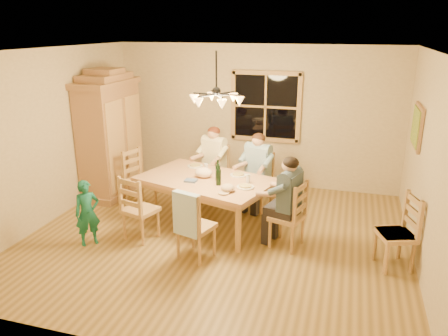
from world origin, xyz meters
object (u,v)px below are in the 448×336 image
(chair_spare_front, at_px, (394,246))
(chair_near_right, at_px, (196,236))
(child, at_px, (87,213))
(chair_spare_back, at_px, (394,245))
(chair_near_left, at_px, (141,219))
(wine_bottle_a, at_px, (218,170))
(chair_far_right, at_px, (257,192))
(adult_slate_man, at_px, (288,191))
(dining_table, at_px, (206,184))
(adult_plaid_man, at_px, (258,162))
(chair_end_left, at_px, (141,188))
(chair_far_left, at_px, (214,182))
(adult_woman, at_px, (214,154))
(armoire, at_px, (110,138))
(wine_bottle_b, at_px, (218,174))
(chandelier, at_px, (216,98))
(chair_end_right, at_px, (287,226))

(chair_spare_front, bearing_deg, chair_near_right, 79.48)
(child, distance_m, chair_spare_back, 4.20)
(chair_near_left, distance_m, wine_bottle_a, 1.35)
(chair_far_right, xyz_separation_m, chair_spare_back, (2.11, -1.34, 0.00))
(adult_slate_man, distance_m, wine_bottle_a, 1.18)
(dining_table, xyz_separation_m, child, (-1.40, -1.13, -0.18))
(chair_near_right, bearing_deg, adult_plaid_man, 93.37)
(chair_end_left, bearing_deg, adult_slate_man, 90.00)
(chair_far_left, xyz_separation_m, adult_woman, (0.00, 0.00, 0.54))
(chair_far_right, xyz_separation_m, chair_spare_front, (2.11, -1.37, 0.00))
(chair_near_left, bearing_deg, adult_slate_man, 26.57)
(chair_near_right, relative_size, wine_bottle_a, 3.00)
(armoire, relative_size, wine_bottle_b, 6.97)
(chandelier, height_order, chair_spare_front, chandelier)
(adult_slate_man, bearing_deg, chair_near_right, 136.74)
(chair_spare_front, bearing_deg, chandelier, 65.04)
(chair_end_left, height_order, wine_bottle_b, wine_bottle_b)
(chair_far_right, bearing_deg, chair_spare_back, 164.24)
(chandelier, relative_size, adult_woman, 0.88)
(chair_far_right, xyz_separation_m, adult_slate_man, (0.69, -1.20, 0.54))
(chandelier, bearing_deg, chair_far_right, 74.42)
(chair_near_left, bearing_deg, chair_far_left, 90.00)
(dining_table, distance_m, child, 1.81)
(chair_end_left, distance_m, adult_slate_man, 2.84)
(dining_table, relative_size, wine_bottle_b, 6.89)
(adult_woman, bearing_deg, wine_bottle_a, 127.46)
(chair_near_left, height_order, wine_bottle_b, wine_bottle_b)
(chair_end_right, xyz_separation_m, wine_bottle_a, (-1.12, 0.34, 0.62))
(armoire, bearing_deg, adult_woman, 7.22)
(armoire, height_order, chair_near_left, armoire)
(chair_near_right, distance_m, wine_bottle_a, 1.17)
(chair_end_right, relative_size, chair_spare_front, 1.00)
(adult_plaid_man, xyz_separation_m, chair_spare_back, (2.11, -1.34, -0.54))
(dining_table, xyz_separation_m, wine_bottle_a, (0.21, -0.06, 0.26))
(adult_slate_man, bearing_deg, chair_near_left, 116.57)
(adult_woman, xyz_separation_m, wine_bottle_a, (0.42, -1.11, 0.08))
(chair_far_right, distance_m, adult_slate_man, 1.48)
(chair_far_left, relative_size, child, 1.03)
(chair_far_left, height_order, chair_end_right, same)
(chair_far_right, distance_m, child, 2.81)
(chair_end_left, relative_size, chair_end_right, 1.00)
(chair_spare_front, xyz_separation_m, chair_spare_back, (0.00, 0.03, 0.00))
(wine_bottle_a, bearing_deg, wine_bottle_b, -69.83)
(chair_far_left, bearing_deg, chair_end_right, 153.43)
(chandelier, xyz_separation_m, chair_end_left, (-1.64, 0.81, -1.77))
(chair_far_left, relative_size, chair_spare_back, 1.00)
(adult_plaid_man, relative_size, child, 0.91)
(chair_far_left, distance_m, chair_far_right, 0.89)
(chair_spare_back, bearing_deg, chair_end_left, 58.30)
(chair_end_right, bearing_deg, chair_near_left, 116.57)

